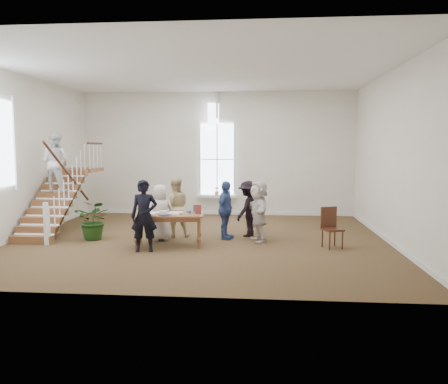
# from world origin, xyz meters

# --- Properties ---
(ground) EXTENTS (10.00, 10.00, 0.00)m
(ground) POSITION_xyz_m (0.00, 0.00, 0.00)
(ground) COLOR #402D19
(ground) RESTS_ON ground
(room_shell) EXTENTS (10.49, 10.00, 10.00)m
(room_shell) POSITION_xyz_m (-0.00, 4.39, 0.40)
(room_shell) COLOR beige
(room_shell) RESTS_ON ground
(staircase) EXTENTS (1.10, 4.10, 2.92)m
(staircase) POSITION_xyz_m (-4.34, 0.75, 1.62)
(staircase) COLOR brown
(staircase) RESTS_ON ground
(library_table) EXTENTS (1.83, 1.07, 0.88)m
(library_table) POSITION_xyz_m (-0.72, -0.77, 0.74)
(library_table) COLOR brown
(library_table) RESTS_ON ground
(police_officer) EXTENTS (0.69, 0.50, 1.73)m
(police_officer) POSITION_xyz_m (-1.17, -1.41, 0.87)
(police_officer) COLOR black
(police_officer) RESTS_ON ground
(elderly_woman) EXTENTS (0.86, 0.71, 1.52)m
(elderly_woman) POSITION_xyz_m (-1.07, -0.16, 0.76)
(elderly_woman) COLOR beige
(elderly_woman) RESTS_ON ground
(person_yellow) EXTENTS (0.96, 0.84, 1.67)m
(person_yellow) POSITION_xyz_m (-0.77, 0.34, 0.84)
(person_yellow) COLOR #CFB981
(person_yellow) RESTS_ON ground
(woman_cluster_a) EXTENTS (0.62, 1.00, 1.59)m
(woman_cluster_a) POSITION_xyz_m (0.66, 0.16, 0.80)
(woman_cluster_a) COLOR #384B86
(woman_cluster_a) RESTS_ON ground
(woman_cluster_b) EXTENTS (0.98, 1.16, 1.56)m
(woman_cluster_b) POSITION_xyz_m (1.26, 0.61, 0.78)
(woman_cluster_b) COLOR black
(woman_cluster_b) RESTS_ON ground
(woman_cluster_c) EXTENTS (0.87, 1.59, 1.64)m
(woman_cluster_c) POSITION_xyz_m (1.56, -0.04, 0.82)
(woman_cluster_c) COLOR silver
(woman_cluster_c) RESTS_ON ground
(floor_plant) EXTENTS (1.05, 0.94, 1.07)m
(floor_plant) POSITION_xyz_m (-2.88, -0.20, 0.54)
(floor_plant) COLOR #193912
(floor_plant) RESTS_ON ground
(side_chair) EXTENTS (0.57, 0.57, 1.01)m
(side_chair) POSITION_xyz_m (3.37, -0.60, 0.57)
(side_chair) COLOR #33190D
(side_chair) RESTS_ON ground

